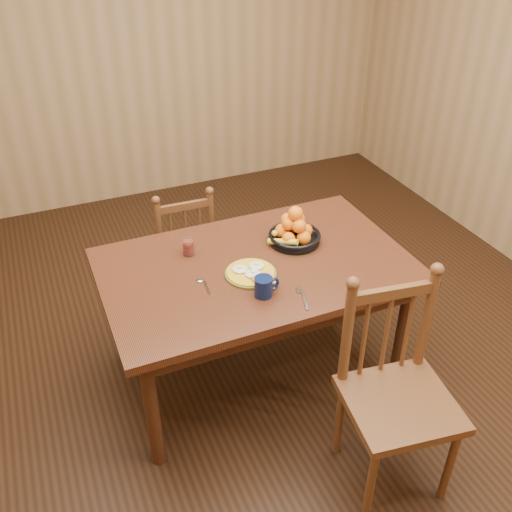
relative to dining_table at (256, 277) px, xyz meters
name	(u,v)px	position (x,y,z in m)	size (l,w,h in m)	color
room	(256,158)	(0.00, 0.00, 0.68)	(4.52, 5.02, 2.72)	black
dining_table	(256,277)	(0.00, 0.00, 0.00)	(1.60, 1.00, 0.75)	black
chair_far	(183,248)	(-0.18, 0.79, -0.24)	(0.41, 0.40, 0.88)	#4E2C17
chair_near	(396,393)	(0.31, -0.86, -0.16)	(0.53, 0.51, 1.04)	#4E2C17
breakfast_plate	(251,273)	(-0.06, -0.08, 0.10)	(0.26, 0.29, 0.04)	#59601E
fork	(303,297)	(0.09, -0.35, 0.09)	(0.06, 0.18, 0.00)	silver
spoon	(202,282)	(-0.31, -0.05, 0.09)	(0.04, 0.16, 0.01)	silver
coffee_mug	(264,286)	(-0.07, -0.26, 0.14)	(0.13, 0.09, 0.10)	#0A153A
juice_glass	(188,248)	(-0.30, 0.23, 0.13)	(0.06, 0.06, 0.09)	silver
fruit_bowl	(294,231)	(0.28, 0.12, 0.15)	(0.29, 0.29, 0.22)	black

